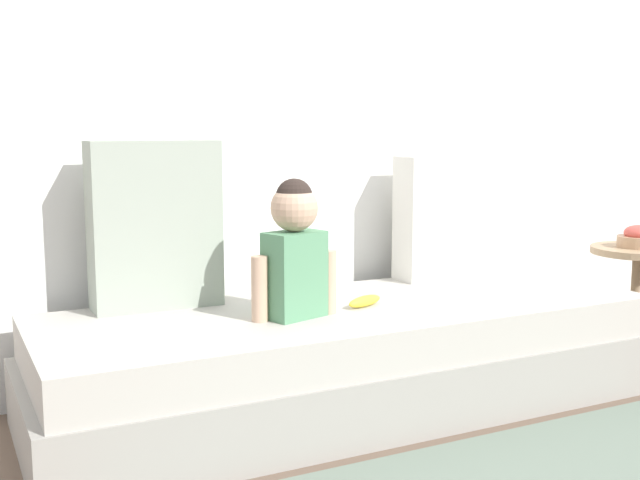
% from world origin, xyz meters
% --- Properties ---
extents(ground_plane, '(12.00, 12.00, 0.00)m').
position_xyz_m(ground_plane, '(0.00, 0.00, 0.00)').
color(ground_plane, brown).
extents(back_wall, '(5.51, 0.10, 2.56)m').
position_xyz_m(back_wall, '(0.00, 0.53, 1.28)').
color(back_wall, white).
rests_on(back_wall, ground).
extents(couch, '(2.31, 0.80, 0.38)m').
position_xyz_m(couch, '(0.00, 0.00, 0.19)').
color(couch, '#9C978F').
rests_on(couch, ground).
extents(throw_pillow_left, '(0.46, 0.16, 0.60)m').
position_xyz_m(throw_pillow_left, '(-0.63, 0.30, 0.68)').
color(throw_pillow_left, '#99A393').
rests_on(throw_pillow_left, couch).
extents(throw_pillow_right, '(0.46, 0.16, 0.52)m').
position_xyz_m(throw_pillow_right, '(0.63, 0.30, 0.64)').
color(throw_pillow_right, silver).
rests_on(throw_pillow_right, couch).
extents(toddler, '(0.31, 0.18, 0.47)m').
position_xyz_m(toddler, '(-0.25, -0.06, 0.62)').
color(toddler, '#568E66').
rests_on(toddler, couch).
extents(banana, '(0.17, 0.10, 0.04)m').
position_xyz_m(banana, '(0.04, -0.03, 0.40)').
color(banana, yellow).
rests_on(banana, couch).
extents(side_table, '(0.41, 0.41, 0.49)m').
position_xyz_m(side_table, '(1.48, 0.02, 0.38)').
color(side_table, tan).
rests_on(side_table, ground).
extents(fruit_bowl, '(0.18, 0.18, 0.10)m').
position_xyz_m(fruit_bowl, '(1.48, 0.02, 0.53)').
color(fruit_bowl, tan).
rests_on(fruit_bowl, side_table).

